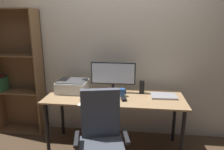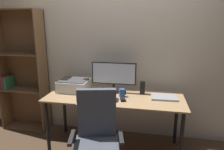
# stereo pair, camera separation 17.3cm
# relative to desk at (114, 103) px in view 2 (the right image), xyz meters

# --- Properties ---
(ground_plane) EXTENTS (12.00, 12.00, 0.00)m
(ground_plane) POSITION_rel_desk_xyz_m (0.00, 0.00, -0.66)
(ground_plane) COLOR #4C3826
(back_wall) EXTENTS (6.40, 0.10, 2.60)m
(back_wall) POSITION_rel_desk_xyz_m (0.00, 0.50, 0.64)
(back_wall) COLOR beige
(back_wall) RESTS_ON ground
(desk) EXTENTS (1.76, 0.65, 0.74)m
(desk) POSITION_rel_desk_xyz_m (0.00, 0.00, 0.00)
(desk) COLOR tan
(desk) RESTS_ON ground
(monitor) EXTENTS (0.60, 0.20, 0.41)m
(monitor) POSITION_rel_desk_xyz_m (-0.04, 0.18, 0.32)
(monitor) COLOR black
(monitor) RESTS_ON desk
(keyboard) EXTENTS (0.29, 0.12, 0.02)m
(keyboard) POSITION_rel_desk_xyz_m (-0.07, -0.14, 0.09)
(keyboard) COLOR black
(keyboard) RESTS_ON desk
(mouse) EXTENTS (0.08, 0.11, 0.03)m
(mouse) POSITION_rel_desk_xyz_m (0.12, -0.12, 0.10)
(mouse) COLOR black
(mouse) RESTS_ON desk
(coffee_mug) EXTENTS (0.09, 0.08, 0.10)m
(coffee_mug) POSITION_rel_desk_xyz_m (0.09, 0.03, 0.13)
(coffee_mug) COLOR #285193
(coffee_mug) RESTS_ON desk
(laptop) EXTENTS (0.33, 0.24, 0.02)m
(laptop) POSITION_rel_desk_xyz_m (0.62, 0.07, 0.09)
(laptop) COLOR #99999E
(laptop) RESTS_ON desk
(speaker_left) EXTENTS (0.06, 0.07, 0.17)m
(speaker_left) POSITION_rel_desk_xyz_m (-0.43, 0.18, 0.17)
(speaker_left) COLOR black
(speaker_left) RESTS_ON desk
(speaker_right) EXTENTS (0.06, 0.07, 0.17)m
(speaker_right) POSITION_rel_desk_xyz_m (0.35, 0.18, 0.17)
(speaker_right) COLOR black
(speaker_right) RESTS_ON desk
(printer) EXTENTS (0.40, 0.34, 0.16)m
(printer) POSITION_rel_desk_xyz_m (-0.59, 0.13, 0.16)
(printer) COLOR silver
(printer) RESTS_ON desk
(paper_sheet) EXTENTS (0.25, 0.32, 0.00)m
(paper_sheet) POSITION_rel_desk_xyz_m (-0.27, -0.21, 0.08)
(paper_sheet) COLOR white
(paper_sheet) RESTS_ON desk
(office_chair) EXTENTS (0.56, 0.55, 1.01)m
(office_chair) POSITION_rel_desk_xyz_m (-0.06, -0.66, -0.20)
(office_chair) COLOR #232326
(office_chair) RESTS_ON ground
(bookshelf) EXTENTS (0.72, 0.28, 1.85)m
(bookshelf) POSITION_rel_desk_xyz_m (-1.51, 0.33, 0.25)
(bookshelf) COLOR brown
(bookshelf) RESTS_ON ground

